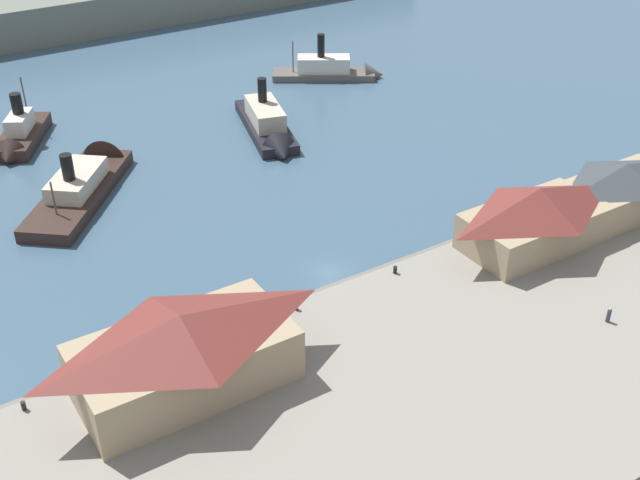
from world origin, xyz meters
The scene contains 15 objects.
ground_plane centered at (0.00, 0.00, 0.00)m, with size 320.00×320.00×0.00m, color #385166.
quay_promenade centered at (0.00, -22.00, 0.60)m, with size 110.00×36.00×1.20m, color gray.
seawall_edge centered at (0.00, -3.60, 0.50)m, with size 110.00×0.80×1.00m, color #666159.
ferry_shed_west_terminal centered at (-22.30, -9.92, 5.29)m, with size 20.14×10.79×8.05m.
ferry_shed_east_terminal centered at (22.97, -9.27, 4.99)m, with size 17.59×9.44×7.46m.
ferry_shed_customs_shed centered at (37.90, -9.54, 4.60)m, with size 16.31×8.72×6.70m.
pedestrian_standing_center centered at (18.52, -24.55, 2.00)m, with size 0.43×0.43×1.75m.
mooring_post_center_west centered at (-7.76, -5.47, 1.65)m, with size 0.44×0.44×0.90m, color black.
mooring_post_east centered at (-36.11, -5.18, 1.65)m, with size 0.44×0.44×0.90m, color black.
mooring_post_west centered at (5.24, -5.60, 1.65)m, with size 0.44×0.44×0.90m, color black.
ferry_approaching_east centered at (-16.70, 35.44, 1.34)m, with size 21.64×24.33×9.78m.
ferry_outer_harbor centered at (12.43, 36.47, 1.59)m, with size 11.14×22.64×10.03m.
ferry_near_quay centered at (35.36, 52.61, 1.45)m, with size 19.66×14.69×9.81m.
ferry_mid_harbor centered at (-21.33, 53.60, 1.57)m, with size 12.31×16.32×10.30m.
far_headland centered at (0.00, 110.00, 4.00)m, with size 180.00×24.00×8.00m, color #60665B.
Camera 1 is at (-41.73, -63.89, 52.12)m, focal length 44.64 mm.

